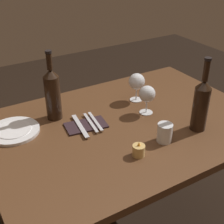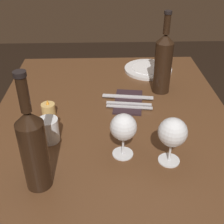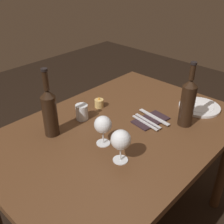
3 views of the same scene
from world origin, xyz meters
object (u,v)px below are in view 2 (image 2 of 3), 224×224
at_px(wine_glass_right, 123,128).
at_px(fork_outer, 129,107).
at_px(wine_bottle, 33,148).
at_px(fork_inner, 129,104).
at_px(wine_glass_left, 173,133).
at_px(dinner_plate, 148,69).
at_px(folded_napkin, 128,102).
at_px(water_tumbler, 49,131).
at_px(wine_bottle_second, 163,62).
at_px(table_knife, 128,97).
at_px(votive_candle, 48,110).

height_order(wine_glass_right, fork_outer, wine_glass_right).
bearing_deg(wine_glass_right, wine_bottle, 115.84).
bearing_deg(wine_glass_right, fork_inner, -8.46).
xyz_separation_m(wine_glass_left, dinner_plate, (0.65, -0.03, -0.10)).
xyz_separation_m(wine_glass_right, fork_outer, (0.27, -0.04, -0.09)).
bearing_deg(wine_glass_right, folded_napkin, -7.79).
bearing_deg(water_tumbler, wine_bottle_second, -52.39).
relative_size(wine_bottle, dinner_plate, 1.47).
xyz_separation_m(dinner_plate, table_knife, (-0.27, 0.12, 0.00)).
bearing_deg(fork_outer, table_knife, 0.00).
bearing_deg(fork_outer, votive_candle, 95.89).
bearing_deg(table_knife, fork_outer, 180.00).
height_order(wine_bottle, table_knife, wine_bottle).
bearing_deg(fork_inner, folded_napkin, 0.00).
relative_size(wine_glass_right, votive_candle, 2.18).
xyz_separation_m(wine_glass_left, folded_napkin, (0.35, 0.10, -0.10)).
height_order(wine_glass_right, dinner_plate, wine_glass_right).
relative_size(wine_glass_right, table_knife, 0.69).
relative_size(wine_glass_right, fork_outer, 0.81).
bearing_deg(wine_glass_right, wine_bottle_second, -24.92).
bearing_deg(wine_glass_left, wine_bottle, 101.99).
height_order(wine_glass_left, table_knife, wine_glass_left).
xyz_separation_m(wine_bottle, fork_outer, (0.38, -0.28, -0.12)).
distance_m(wine_glass_right, water_tumbler, 0.26).
height_order(wine_glass_right, table_knife, wine_glass_right).
xyz_separation_m(wine_bottle_second, fork_inner, (-0.12, 0.15, -0.12)).
bearing_deg(wine_glass_right, votive_candle, 48.66).
distance_m(wine_glass_left, wine_glass_right, 0.14).
xyz_separation_m(votive_candle, fork_outer, (0.03, -0.31, -0.01)).
relative_size(wine_glass_left, fork_outer, 0.85).
distance_m(votive_candle, folded_napkin, 0.32).
bearing_deg(votive_candle, dinner_plate, -48.18).
xyz_separation_m(folded_napkin, fork_outer, (-0.05, 0.00, 0.01)).
distance_m(wine_bottle, folded_napkin, 0.53).
height_order(votive_candle, fork_inner, votive_candle).
relative_size(water_tumbler, table_knife, 0.40).
relative_size(wine_glass_right, fork_inner, 0.81).
relative_size(votive_candle, fork_inner, 0.37).
xyz_separation_m(wine_bottle_second, table_knife, (-0.06, 0.15, -0.12)).
xyz_separation_m(wine_glass_left, fork_outer, (0.30, 0.10, -0.10)).
distance_m(wine_bottle_second, dinner_plate, 0.25).
relative_size(votive_candle, folded_napkin, 0.33).
distance_m(folded_napkin, fork_outer, 0.05).
height_order(fork_inner, fork_outer, same).
bearing_deg(fork_outer, wine_bottle, 143.45).
bearing_deg(wine_glass_left, votive_candle, 56.38).
xyz_separation_m(water_tumbler, table_knife, (0.27, -0.28, -0.03)).
bearing_deg(wine_bottle, votive_candle, 4.24).
height_order(wine_glass_left, wine_bottle_second, wine_bottle_second).
bearing_deg(wine_bottle, wine_bottle_second, -39.26).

